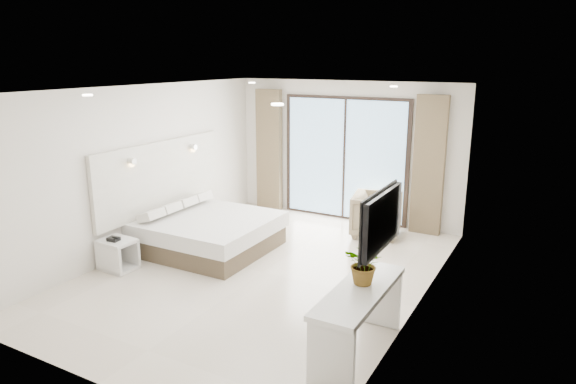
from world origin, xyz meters
name	(u,v)px	position (x,y,z in m)	size (l,w,h in m)	color
ground	(263,272)	(0.00, 0.00, 0.00)	(6.20, 6.20, 0.00)	beige
room_shell	(277,159)	(-0.20, 0.77, 1.58)	(4.62, 6.22, 2.72)	silver
bed	(208,232)	(-1.31, 0.39, 0.29)	(2.00, 1.90, 0.70)	brown
nightstand	(118,255)	(-1.98, -0.95, 0.24)	(0.53, 0.45, 0.47)	silver
phone	(113,239)	(-1.99, -1.00, 0.50)	(0.17, 0.13, 0.06)	black
console_desk	(359,307)	(2.04, -1.38, 0.56)	(0.50, 1.60, 0.77)	silver
plant	(365,268)	(2.04, -1.24, 0.95)	(0.41, 0.46, 0.36)	#33662D
armchair	(377,213)	(0.92, 2.40, 0.43)	(0.83, 0.77, 0.85)	#8B7E5B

